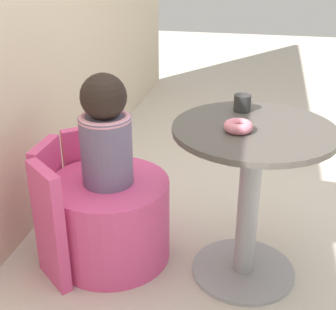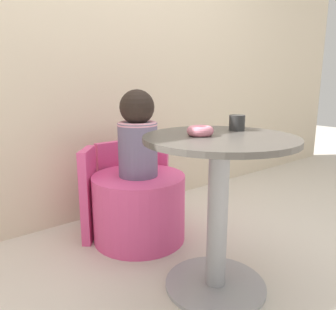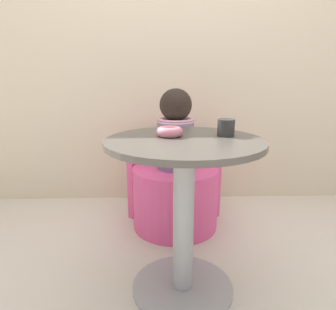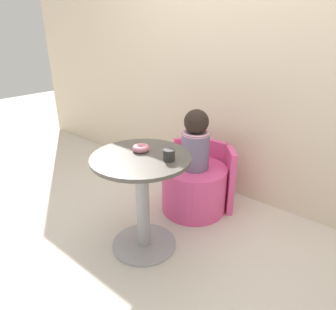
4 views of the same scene
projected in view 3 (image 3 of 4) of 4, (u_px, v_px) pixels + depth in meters
ground_plane at (194, 285)px, 1.43m from camera, size 12.00×12.00×0.00m
back_wall at (180, 45)px, 2.23m from camera, size 6.00×0.06×2.40m
round_table at (184, 194)px, 1.30m from camera, size 0.67×0.67×0.72m
tub_chair at (175, 197)px, 1.98m from camera, size 0.55×0.55×0.40m
booth_backrest at (174, 175)px, 2.18m from camera, size 0.65×0.24×0.56m
child_figure at (176, 131)px, 1.87m from camera, size 0.23×0.23×0.50m
donut at (170, 132)px, 1.29m from camera, size 0.12×0.12×0.04m
cup at (226, 128)px, 1.29m from camera, size 0.07×0.07×0.07m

